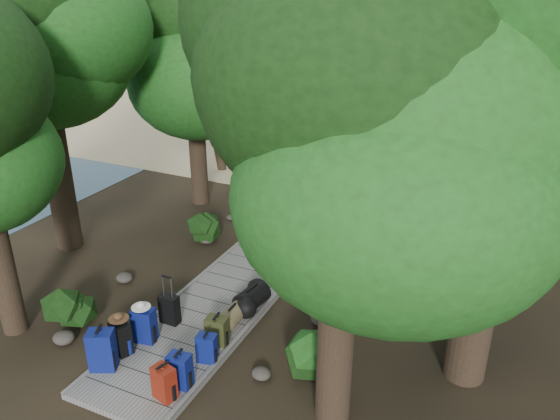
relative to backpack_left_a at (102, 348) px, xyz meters
The scene contains 49 objects.
ground 4.28m from the backpack_left_a, 79.29° to the left, with size 120.00×120.00×0.00m, color #332619.
sand_beach 20.20m from the backpack_left_a, 87.76° to the left, with size 40.00×22.00×0.02m, color tan.
water_bay 42.73m from the backpack_left_a, 136.93° to the left, with size 50.00×60.00×0.02m, color #2A4B58.
distant_hill 65.27m from the backpack_left_a, 126.93° to the left, with size 32.00×16.00×12.00m, color black.
boardwalk 5.26m from the backpack_left_a, 81.32° to the left, with size 2.00×12.00×0.12m, color gray.
backpack_left_a is the anchor object (origin of this frame).
backpack_left_b 0.49m from the backpack_left_a, 88.92° to the left, with size 0.38×0.27×0.70m, color black, non-canonical shape.
backpack_left_c 0.97m from the backpack_left_a, 79.70° to the left, with size 0.41×0.29×0.76m, color navy, non-canonical shape.
backpack_right_a 1.44m from the backpack_left_a, ahead, with size 0.37×0.26×0.66m, color maroon, non-canonical shape.
backpack_right_b 1.51m from the backpack_left_a, ahead, with size 0.38×0.27×0.69m, color navy, non-canonical shape.
backpack_right_c 1.83m from the backpack_left_a, 31.10° to the left, with size 0.35×0.25×0.59m, color navy, non-canonical shape.
backpack_right_d 2.08m from the backpack_left_a, 45.17° to the left, with size 0.40×0.29×0.61m, color #393C19, non-canonical shape.
duffel_right_khaki 2.57m from the backpack_left_a, 56.04° to the left, with size 0.37×0.56×0.37m, color brown, non-canonical shape.
duffel_right_black 3.18m from the backpack_left_a, 61.47° to the left, with size 0.47×0.75×0.47m, color black, non-canonical shape.
suitcase_on_boardwalk 1.66m from the backpack_left_a, 80.96° to the left, with size 0.39×0.22×0.61m, color black, non-canonical shape.
lone_suitcase_on_sand 12.38m from the backpack_left_a, 85.27° to the left, with size 0.47×0.27×0.73m, color black, non-canonical shape.
hat_brown 0.62m from the backpack_left_a, 92.79° to the left, with size 0.37×0.37×0.11m, color #51351E, non-canonical shape.
hat_white 1.02m from the backpack_left_a, 79.01° to the left, with size 0.36×0.36×0.12m, color silver, non-canonical shape.
kayak 14.17m from the backpack_left_a, 98.30° to the left, with size 0.78×3.55×0.35m, color #B41D0F.
sun_lounger 15.42m from the backpack_left_a, 73.34° to the left, with size 0.54×1.66×0.54m, color silver, non-canonical shape.
tree_right_a 5.36m from the backpack_left_a, 10.67° to the left, with size 4.80×4.80×8.00m, color black, non-canonical shape.
tree_right_b 7.84m from the backpack_left_a, 24.50° to the left, with size 5.68×5.68×10.14m, color black, non-canonical shape.
tree_right_c 8.22m from the backpack_left_a, 51.06° to the left, with size 5.56×5.56×9.63m, color black, non-canonical shape.
tree_right_d 10.97m from the backpack_left_a, 51.91° to the left, with size 5.46×5.46×10.00m, color black, non-canonical shape.
tree_right_e 13.04m from the backpack_left_a, 67.00° to the left, with size 4.92×4.92×8.85m, color black, non-canonical shape.
tree_left_b 6.89m from the backpack_left_a, 140.35° to the left, with size 5.17×5.17×9.31m, color black, non-canonical shape.
tree_left_c 8.55m from the backpack_left_a, 110.05° to the left, with size 4.23×4.23×7.35m, color black, non-canonical shape.
tree_back_a 19.04m from the backpack_left_a, 90.75° to the left, with size 5.26×5.26×9.10m, color black, non-canonical shape.
tree_back_b 21.43m from the backpack_left_a, 83.30° to the left, with size 5.79×5.79×10.34m, color black, non-canonical shape.
tree_back_c 21.44m from the backpack_left_a, 73.49° to the left, with size 4.42×4.42×7.96m, color black, non-canonical shape.
tree_back_d 18.99m from the backpack_left_a, 105.31° to the left, with size 4.18×4.18×6.97m, color black, non-canonical shape.
palm_right_a 11.51m from the backpack_left_a, 70.86° to the left, with size 4.72×4.72×8.05m, color #103C12, non-canonical shape.
palm_right_b 16.20m from the backpack_left_a, 69.07° to the left, with size 4.13×4.13×7.98m, color #103C12, non-canonical shape.
palm_right_c 17.20m from the backpack_left_a, 80.72° to the left, with size 4.46×4.46×7.09m, color #103C12, non-canonical shape.
palm_left_a 11.43m from the backpack_left_a, 110.77° to the left, with size 4.38×4.38×6.97m, color #103C12, non-canonical shape.
rock_left_a 1.42m from the backpack_left_a, 165.29° to the left, with size 0.43×0.39×0.24m, color #4C473F, non-canonical shape.
rock_left_b 3.20m from the backpack_left_a, 123.29° to the left, with size 0.39×0.35×0.22m, color #4C473F, non-canonical shape.
rock_left_c 5.27m from the backpack_left_a, 101.75° to the left, with size 0.48×0.44×0.27m, color #4C473F, non-canonical shape.
rock_left_d 6.82m from the backpack_left_a, 100.21° to the left, with size 0.27×0.24×0.15m, color #4C473F, non-canonical shape.
rock_right_a 2.84m from the backpack_left_a, 22.02° to the left, with size 0.35×0.32×0.19m, color #4C473F, non-canonical shape.
rock_right_b 4.29m from the backpack_left_a, 44.77° to the left, with size 0.54×0.49×0.30m, color #4C473F, non-canonical shape.
rock_right_c 6.07m from the backpack_left_a, 65.51° to the left, with size 0.27×0.25×0.15m, color #4C473F, non-canonical shape.
rock_right_d 9.12m from the backpack_left_a, 68.79° to the left, with size 0.50×0.45×0.27m, color #4C473F, non-canonical shape.
shrub_left_a 1.86m from the backpack_left_a, 151.93° to the left, with size 0.94×0.94×0.85m, color #1C4615, non-canonical shape.
shrub_left_b 5.25m from the backpack_left_a, 102.19° to the left, with size 0.94×0.94×0.85m, color #1C4615, non-canonical shape.
shrub_left_c 9.19m from the backpack_left_a, 101.27° to the left, with size 1.03×1.03×0.93m, color #1C4615, non-canonical shape.
shrub_right_a 3.61m from the backpack_left_a, 23.74° to the left, with size 1.09×1.09×0.98m, color #1C4615, non-canonical shape.
shrub_right_b 7.38m from the backpack_left_a, 62.84° to the left, with size 1.47×1.47×1.32m, color #1C4615, non-canonical shape.
shrub_right_c 9.92m from the backpack_left_a, 72.71° to the left, with size 0.82×0.82×0.74m, color #1C4615, non-canonical shape.
Camera 1 is at (5.31, -9.93, 6.59)m, focal length 35.00 mm.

